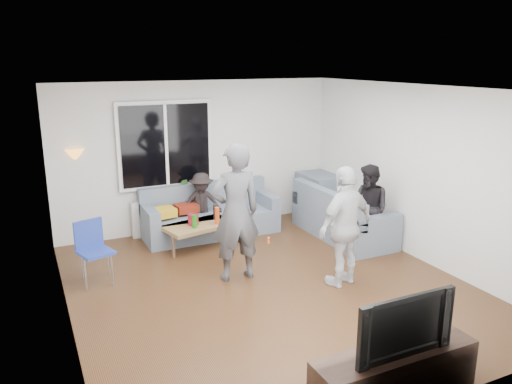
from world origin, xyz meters
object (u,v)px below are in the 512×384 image
player_left (236,213)px  television (399,322)px  side_chair (96,253)px  floor_lamp (78,197)px  tv_console (394,373)px  spectator_right (369,208)px  sofa_back_section (210,211)px  player_right (345,226)px  spectator_back (202,204)px  sofa_right_section (343,213)px  coffee_table (199,236)px

player_left → television: 2.95m
side_chair → television: bearing=-77.9°
floor_lamp → tv_console: (2.07, -5.30, -0.56)m
floor_lamp → spectator_right: size_ratio=1.14×
sofa_back_section → player_right: bearing=-70.6°
side_chair → floor_lamp: floor_lamp is taller
spectator_back → tv_console: bearing=-73.1°
sofa_right_section → player_right: bearing=145.6°
tv_console → floor_lamp: bearing=111.3°
side_chair → floor_lamp: bearing=72.0°
side_chair → floor_lamp: (0.00, 1.73, 0.35)m
side_chair → spectator_back: 2.29m
coffee_table → side_chair: side_chair is taller
sofa_back_section → player_left: bearing=-99.5°
side_chair → tv_console: 4.13m
player_right → coffee_table: bearing=-72.8°
sofa_right_section → side_chair: bearing=91.9°
sofa_right_section → floor_lamp: 4.39m
sofa_back_section → player_left: (-0.31, -1.85, 0.52)m
coffee_table → player_right: player_right is taller
coffee_table → sofa_right_section: bearing=-12.8°
player_left → television: player_left is taller
television → side_chair: bearing=120.1°
coffee_table → television: (0.39, -4.25, 0.53)m
player_left → spectator_right: 2.33m
coffee_table → television: bearing=-84.8°
tv_console → coffee_table: bearing=95.2°
spectator_right → sofa_back_section: bearing=-135.7°
sofa_back_section → spectator_right: (2.00, -1.75, 0.26)m
side_chair → player_left: bearing=-38.3°
side_chair → floor_lamp: 1.76m
player_left → side_chair: bearing=-19.0°
spectator_right → television: size_ratio=1.37×
sofa_back_section → sofa_right_section: bearing=-28.0°
sofa_right_section → spectator_back: bearing=63.0°
sofa_right_section → television: bearing=151.6°
coffee_table → television: 4.30m
player_right → tv_console: 2.41m
sofa_right_section → spectator_back: spectator_back is taller
sofa_back_section → spectator_back: 0.19m
coffee_table → floor_lamp: floor_lamp is taller
side_chair → spectator_back: spectator_back is taller
sofa_right_section → coffee_table: 2.46m
player_left → coffee_table: bearing=-85.2°
spectator_right → tv_console: 3.66m
spectator_right → coffee_table: bearing=-121.7°
player_left → television: (0.31, -2.92, -0.22)m
sofa_right_section → tv_console: bearing=151.6°
floor_lamp → spectator_back: 2.00m
spectator_right → spectator_back: bearing=-134.2°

